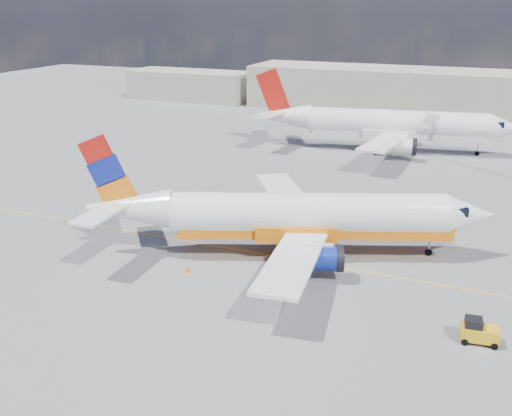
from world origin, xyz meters
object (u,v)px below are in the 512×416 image
at_px(second_jet, 389,125).
at_px(traffic_cone, 187,270).
at_px(main_jet, 295,216).
at_px(gse_tug, 479,331).

distance_m(second_jet, traffic_cone, 45.80).
xyz_separation_m(main_jet, second_jet, (0.70, 38.45, 0.30)).
bearing_deg(second_jet, main_jet, -101.01).
bearing_deg(traffic_cone, gse_tug, -3.84).
relative_size(main_jet, traffic_cone, 52.60).
xyz_separation_m(main_jet, gse_tug, (14.86, -8.09, -2.67)).
distance_m(main_jet, second_jet, 38.45).
height_order(second_jet, gse_tug, second_jet).
height_order(main_jet, second_jet, second_jet).
xyz_separation_m(second_jet, traffic_cone, (-7.23, -45.10, -3.42)).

